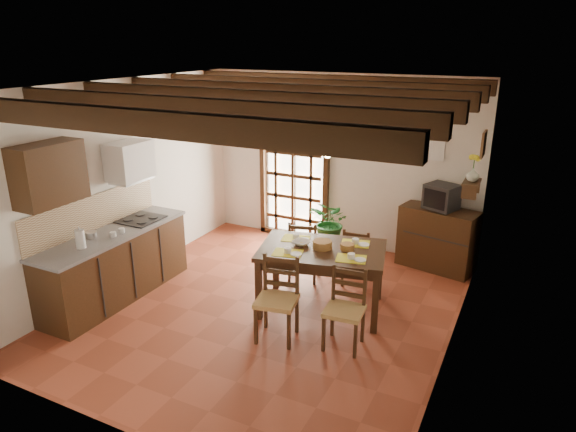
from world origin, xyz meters
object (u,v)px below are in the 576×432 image
Objects in this scene: chair_near_left at (277,314)px; potted_plant at (331,221)px; dining_table at (322,256)px; chair_far_right at (357,267)px; chair_far_left at (304,261)px; chair_near_right at (344,323)px; pendant_lamp at (328,148)px; crt_tv at (442,197)px; kitchen_counter at (115,264)px; sideboard at (437,239)px.

potted_plant reaches higher than chair_near_left.
chair_near_left reaches higher than dining_table.
chair_far_right is 1.13m from potted_plant.
chair_far_right is (0.75, 0.18, -0.02)m from chair_far_left.
dining_table is 0.99m from chair_far_right.
pendant_lamp reaches higher than chair_near_right.
crt_tv is (0.51, 2.59, 0.84)m from chair_near_right.
chair_far_right is at bearing 66.46° from chair_near_left.
chair_near_right is at bearing 4.18° from kitchen_counter.
chair_near_right is at bearing 114.15° from chair_far_left.
chair_far_left is at bearing 133.97° from pendant_lamp.
potted_plant is at bearing 108.91° from pendant_lamp.
chair_far_left is at bearing 124.64° from chair_near_right.
sideboard is at bearing 59.58° from pendant_lamp.
chair_far_right is 0.45× the size of potted_plant.
kitchen_counter is 3.28m from chair_far_right.
chair_far_right is (-0.37, 1.53, -0.02)m from chair_near_right.
kitchen_counter is 4.22× the size of crt_tv.
chair_far_left is 1.03m from potted_plant.
potted_plant is (-1.10, 2.35, 0.29)m from chair_near_right.
potted_plant is (-0.73, 0.81, 0.30)m from chair_far_right.
potted_plant is (0.02, 0.99, 0.29)m from chair_far_left.
dining_table is 3.24× the size of crt_tv.
sideboard is 0.58× the size of potted_plant.
pendant_lamp reaches higher than dining_table.
sideboard is (1.26, 2.77, 0.16)m from chair_near_left.
dining_table is at bearing -107.02° from sideboard.
sideboard is 0.66m from crt_tv.
chair_near_left is at bearing -171.50° from chair_near_right.
sideboard is at bearing 74.05° from chair_near_right.
chair_far_right is (0.19, 0.86, -0.46)m from dining_table.
chair_near_right is 1.71× the size of crt_tv.
dining_table is 0.97m from chair_near_left.
sideboard reaches higher than chair_far_right.
crt_tv is at bearing 47.38° from dining_table.
chair_near_left is 1.83× the size of crt_tv.
chair_near_left is at bearing 1.22° from kitchen_counter.
potted_plant reaches higher than chair_far_right.
chair_far_left is 1.97m from pendant_lamp.
pendant_lamp is at bearing 21.33° from kitchen_counter.
kitchen_counter reaches higher than crt_tv.
kitchen_counter is 2.05× the size of sideboard.
potted_plant reaches higher than chair_near_right.
chair_far_right is 0.77× the size of sideboard.
chair_far_right is at bearing -108.80° from crt_tv.
kitchen_counter is at bearing 170.16° from chair_near_left.
chair_near_right reaches higher than chair_far_right.
chair_near_left is 3.15m from crt_tv.
chair_near_left is 0.51× the size of potted_plant.
kitchen_counter is 2.57m from chair_far_left.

